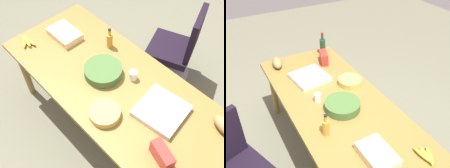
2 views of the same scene
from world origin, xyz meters
The scene contains 12 objects.
ground_plane centered at (0.00, 0.00, 0.00)m, with size 10.00×10.00×0.00m, color #656551.
conference_table centered at (0.00, 0.00, 0.69)m, with size 2.19×0.95×0.77m.
banana_bunch centered at (-0.93, -0.28, 0.79)m, with size 0.20×0.13×0.04m.
paper_cup centered at (0.08, 0.16, 0.81)m, with size 0.07×0.07×0.09m, color white.
dressing_bottle centered at (-0.35, 0.28, 0.85)m, with size 0.07×0.07×0.21m.
pizza_box centered at (0.48, 0.07, 0.79)m, with size 0.36×0.36×0.05m, color silver.
sheet_cake centered at (-0.76, 0.04, 0.80)m, with size 0.32×0.22×0.07m, color beige.
salad_bowl centered at (-0.14, 0.00, 0.81)m, with size 0.34×0.34×0.08m, color #40632E.
wine_bottle centered at (0.93, -0.31, 0.88)m, with size 0.08×0.08×0.30m.
chip_bag_red centered at (0.73, -0.22, 0.84)m, with size 0.20×0.08×0.14m, color red.
bread_loaf centered at (0.91, 0.30, 0.82)m, with size 0.24×0.11×0.10m, color olive.
chip_bowl centered at (0.19, -0.27, 0.80)m, with size 0.25×0.25×0.06m, color gold.
Camera 2 is at (-1.72, 0.90, 2.34)m, focal length 40.61 mm.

